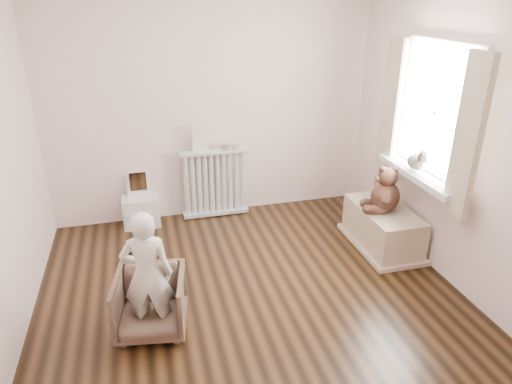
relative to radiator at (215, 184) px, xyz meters
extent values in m
cube|color=black|center=(0.02, -1.68, -0.39)|extent=(3.60, 3.60, 0.01)
cube|color=white|center=(0.02, 0.12, 0.91)|extent=(3.60, 0.02, 2.60)
cube|color=white|center=(0.02, -3.48, 0.91)|extent=(3.60, 0.02, 2.60)
cube|color=white|center=(1.82, -1.68, 0.91)|extent=(0.02, 3.60, 2.60)
cube|color=white|center=(1.78, -1.38, 1.06)|extent=(0.03, 0.90, 1.10)
cube|color=silver|center=(1.69, -1.38, 0.48)|extent=(0.22, 1.10, 0.06)
cube|color=beige|center=(1.67, -1.95, 1.00)|extent=(0.06, 0.26, 1.30)
cube|color=beige|center=(1.67, -0.81, 1.00)|extent=(0.06, 0.26, 1.30)
cube|color=silver|center=(0.00, 0.00, 0.00)|extent=(0.76, 0.14, 0.80)
cube|color=beige|center=(-0.14, 0.00, 0.56)|extent=(0.18, 0.02, 0.30)
cylinder|color=#A59E8C|center=(0.14, 0.00, 0.44)|extent=(0.10, 0.10, 0.06)
cylinder|color=#A59E8C|center=(0.25, 0.00, 0.44)|extent=(0.09, 0.09, 0.05)
cube|color=silver|center=(-0.85, -0.03, -0.11)|extent=(0.39, 0.28, 0.62)
imported|color=brown|center=(-0.83, -1.84, -0.15)|extent=(0.60, 0.61, 0.48)
imported|color=silver|center=(-0.83, -1.89, 0.14)|extent=(0.41, 0.30, 1.02)
cube|color=#C2AE8E|center=(1.54, -1.13, -0.19)|extent=(0.47, 0.89, 0.42)
camera|label=1|loc=(-0.77, -4.80, 2.04)|focal=32.00mm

